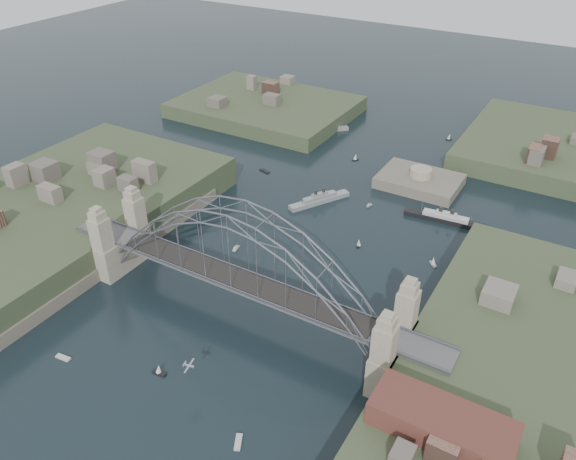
% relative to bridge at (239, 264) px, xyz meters
% --- Properties ---
extents(ground, '(500.00, 500.00, 0.00)m').
position_rel_bridge_xyz_m(ground, '(0.00, 0.00, -12.32)').
color(ground, black).
rests_on(ground, ground).
extents(bridge, '(84.00, 13.80, 24.60)m').
position_rel_bridge_xyz_m(bridge, '(0.00, 0.00, 0.00)').
color(bridge, '#535355').
rests_on(bridge, ground).
extents(shore_west, '(50.50, 90.00, 12.00)m').
position_rel_bridge_xyz_m(shore_west, '(-57.32, 0.00, -10.35)').
color(shore_west, '#354228').
rests_on(shore_west, ground).
extents(shore_east, '(50.50, 90.00, 12.00)m').
position_rel_bridge_xyz_m(shore_east, '(57.32, 0.00, -10.35)').
color(shore_east, '#354228').
rests_on(shore_east, ground).
extents(headland_nw, '(60.00, 45.00, 9.00)m').
position_rel_bridge_xyz_m(headland_nw, '(-55.00, 95.00, -11.82)').
color(headland_nw, '#354228').
rests_on(headland_nw, ground).
extents(fort_island, '(22.00, 16.00, 9.40)m').
position_rel_bridge_xyz_m(fort_island, '(12.00, 70.00, -12.66)').
color(fort_island, '#5E574A').
rests_on(fort_island, ground).
extents(wharf_shed, '(20.00, 8.00, 4.00)m').
position_rel_bridge_xyz_m(wharf_shed, '(44.00, -14.00, -2.32)').
color(wharf_shed, '#592D26').
rests_on(wharf_shed, shore_east).
extents(naval_cruiser_near, '(10.89, 16.74, 5.36)m').
position_rel_bridge_xyz_m(naval_cruiser_near, '(-7.67, 47.39, -11.49)').
color(naval_cruiser_near, gray).
rests_on(naval_cruiser_near, ground).
extents(naval_cruiser_far, '(11.49, 11.39, 4.80)m').
position_rel_bridge_xyz_m(naval_cruiser_far, '(-27.96, 91.79, -11.58)').
color(naval_cruiser_far, gray).
rests_on(naval_cruiser_far, ground).
extents(ocean_liner, '(20.84, 4.46, 5.08)m').
position_rel_bridge_xyz_m(ocean_liner, '(24.20, 55.08, -11.54)').
color(ocean_liner, black).
rests_on(ocean_liner, ground).
extents(aeroplane, '(1.87, 3.35, 0.49)m').
position_rel_bridge_xyz_m(aeroplane, '(4.03, -21.05, -5.91)').
color(aeroplane, '#ABADB1').
extents(small_boat_a, '(1.06, 2.39, 1.43)m').
position_rel_bridge_xyz_m(small_boat_a, '(-14.21, 18.01, -12.04)').
color(small_boat_a, '#BBBBB6').
rests_on(small_boat_a, ground).
extents(small_boat_b, '(1.00, 1.56, 2.38)m').
position_rel_bridge_xyz_m(small_boat_b, '(10.08, 33.70, -11.30)').
color(small_boat_b, '#BBBBB6').
rests_on(small_boat_b, ground).
extents(small_boat_c, '(2.68, 1.07, 2.38)m').
position_rel_bridge_xyz_m(small_boat_c, '(-3.53, -20.65, -11.50)').
color(small_boat_c, '#BBBBB6').
rests_on(small_boat_c, ground).
extents(small_boat_d, '(2.14, 2.13, 2.38)m').
position_rel_bridge_xyz_m(small_boat_d, '(27.56, 35.53, -11.44)').
color(small_boat_d, '#BBBBB6').
rests_on(small_boat_d, ground).
extents(small_boat_e, '(3.72, 2.14, 0.45)m').
position_rel_bridge_xyz_m(small_boat_e, '(-30.17, 55.40, -12.17)').
color(small_boat_e, '#BBBBB6').
rests_on(small_boat_e, ground).
extents(small_boat_f, '(1.09, 1.83, 1.43)m').
position_rel_bridge_xyz_m(small_boat_f, '(4.64, 52.38, -12.03)').
color(small_boat_f, '#BBBBB6').
rests_on(small_boat_f, ground).
extents(small_boat_g, '(2.23, 3.14, 0.45)m').
position_rel_bridge_xyz_m(small_boat_g, '(16.69, -25.32, -12.17)').
color(small_boat_g, '#BBBBB6').
rests_on(small_boat_g, ground).
extents(small_boat_h, '(1.73, 1.85, 2.38)m').
position_rel_bridge_xyz_m(small_boat_h, '(-10.39, 76.00, -11.37)').
color(small_boat_h, '#BBBBB6').
rests_on(small_boat_h, ground).
extents(small_boat_i, '(1.55, 2.33, 0.45)m').
position_rel_bridge_xyz_m(small_boat_i, '(32.83, 17.26, -12.17)').
color(small_boat_i, '#BBBBB6').
rests_on(small_boat_i, ground).
extents(small_boat_j, '(3.03, 1.30, 0.45)m').
position_rel_bridge_xyz_m(small_boat_j, '(-21.11, -26.83, -12.17)').
color(small_boat_j, '#BBBBB6').
rests_on(small_boat_j, ground).
extents(small_boat_k, '(1.89, 1.47, 2.38)m').
position_rel_bridge_xyz_m(small_boat_k, '(9.55, 105.81, -11.35)').
color(small_boat_k, '#BBBBB6').
rests_on(small_boat_k, ground).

